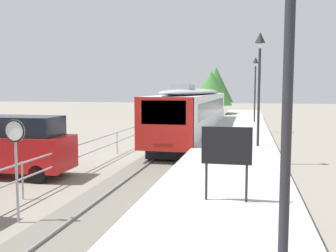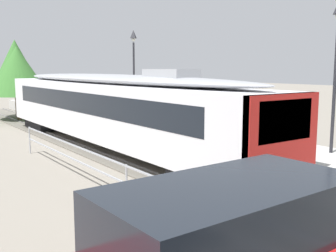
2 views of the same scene
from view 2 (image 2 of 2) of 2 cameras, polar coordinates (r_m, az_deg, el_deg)
ground_plane at (r=12.70m, az=-6.89°, el=-9.83°), size 160.00×160.00×0.00m
track_rails at (r=14.30m, az=3.81°, el=-7.59°), size 3.20×60.00×0.14m
commuter_train at (r=19.41m, az=-8.56°, el=2.85°), size 2.82×20.99×3.74m
station_platform at (r=16.39m, az=12.68°, el=-4.24°), size 3.90×60.00×0.90m
platform_lamp_far_end at (r=25.61m, az=-4.87°, el=9.71°), size 0.34×0.34×5.35m
tree_behind_carpark at (r=32.51m, az=-20.49°, el=7.28°), size 4.61×4.61×5.56m
tree_behind_station_far at (r=34.25m, az=-20.70°, el=8.02°), size 3.96×3.96×6.14m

